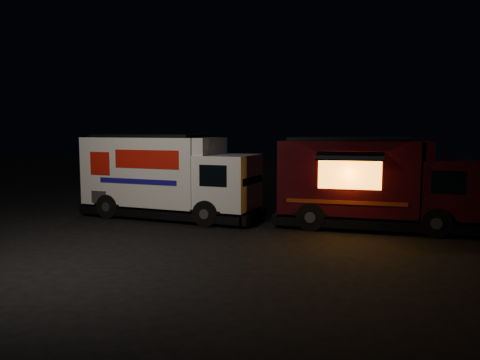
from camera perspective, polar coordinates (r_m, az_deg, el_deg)
name	(u,v)px	position (r m, az deg, el deg)	size (l,w,h in m)	color
ground	(166,238)	(14.21, -9.01, -7.05)	(80.00, 80.00, 0.00)	black
white_truck	(171,176)	(17.37, -8.41, 0.45)	(6.75, 2.30, 3.06)	silver
red_truck	(374,183)	(16.01, 15.99, -0.33)	(6.41, 2.36, 2.98)	#3A0A10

